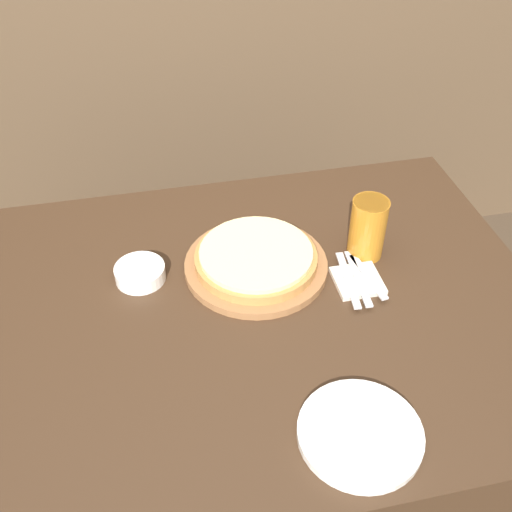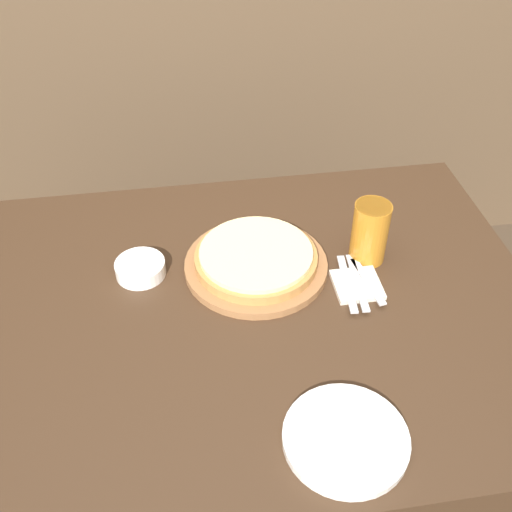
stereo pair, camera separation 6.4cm
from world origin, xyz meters
The scene contains 10 objects.
ground_plane centered at (0.00, 0.00, 0.00)m, with size 12.00×12.00×0.00m, color #473828.
dining_table centered at (0.00, 0.00, 0.37)m, with size 1.32×1.03×0.75m.
pizza_on_board centered at (0.01, 0.12, 0.77)m, with size 0.35×0.35×0.06m.
beer_glass centered at (0.29, 0.12, 0.83)m, with size 0.09×0.09×0.16m.
dinner_plate centered at (0.10, -0.37, 0.76)m, with size 0.24×0.24×0.02m.
side_bowl centered at (-0.27, 0.15, 0.77)m, with size 0.12×0.12×0.04m.
napkin_stack centered at (0.24, 0.02, 0.75)m, with size 0.11×0.11×0.01m.
fork centered at (0.21, 0.02, 0.76)m, with size 0.04×0.19×0.00m.
dinner_knife centered at (0.24, 0.02, 0.76)m, with size 0.03×0.19×0.00m.
spoon centered at (0.26, 0.02, 0.76)m, with size 0.04×0.17×0.00m.
Camera 2 is at (-0.16, -0.95, 1.73)m, focal length 42.00 mm.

